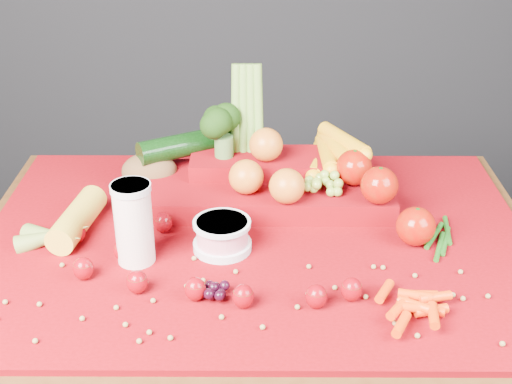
{
  "coord_description": "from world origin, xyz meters",
  "views": [
    {
      "loc": [
        0.01,
        -1.17,
        1.48
      ],
      "look_at": [
        0.0,
        0.02,
        0.85
      ],
      "focal_mm": 50.0,
      "sensor_mm": 36.0,
      "label": 1
    }
  ],
  "objects_px": {
    "milk_glass": "(133,221)",
    "produce_mound": "(275,174)",
    "table": "(256,283)",
    "yogurt_bowl": "(222,234)"
  },
  "relations": [
    {
      "from": "milk_glass",
      "to": "table",
      "type": "bearing_deg",
      "value": 20.4
    },
    {
      "from": "milk_glass",
      "to": "produce_mound",
      "type": "height_order",
      "value": "produce_mound"
    },
    {
      "from": "milk_glass",
      "to": "produce_mound",
      "type": "xyz_separation_m",
      "value": [
        0.26,
        0.24,
        -0.02
      ]
    },
    {
      "from": "milk_glass",
      "to": "produce_mound",
      "type": "relative_size",
      "value": 0.26
    },
    {
      "from": "table",
      "to": "yogurt_bowl",
      "type": "height_order",
      "value": "yogurt_bowl"
    },
    {
      "from": "milk_glass",
      "to": "produce_mound",
      "type": "distance_m",
      "value": 0.35
    },
    {
      "from": "milk_glass",
      "to": "yogurt_bowl",
      "type": "bearing_deg",
      "value": 13.96
    },
    {
      "from": "table",
      "to": "yogurt_bowl",
      "type": "relative_size",
      "value": 10.05
    },
    {
      "from": "yogurt_bowl",
      "to": "produce_mound",
      "type": "height_order",
      "value": "produce_mound"
    },
    {
      "from": "table",
      "to": "yogurt_bowl",
      "type": "distance_m",
      "value": 0.16
    }
  ]
}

